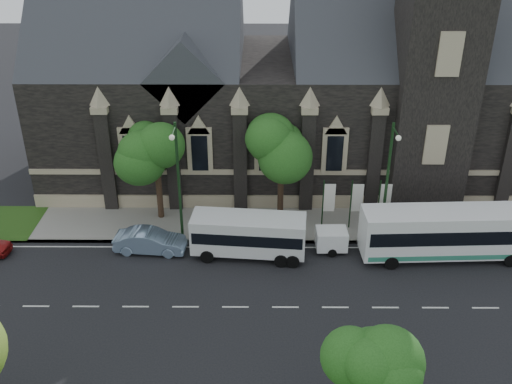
{
  "coord_description": "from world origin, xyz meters",
  "views": [
    {
      "loc": [
        1.39,
        -27.68,
        22.51
      ],
      "look_at": [
        1.21,
        6.0,
        4.64
      ],
      "focal_mm": 40.97,
      "sensor_mm": 36.0,
      "label": 1
    }
  ],
  "objects_px": {
    "street_lamp_mid": "(178,178)",
    "shuttle_bus": "(249,233)",
    "street_lamp_near": "(388,178)",
    "box_trailer": "(331,239)",
    "tree_walk_left": "(159,148)",
    "banner_flag_center": "(355,201)",
    "sedan": "(150,241)",
    "tour_coach": "(453,232)",
    "tree_walk_right": "(284,147)",
    "banner_flag_left": "(327,200)",
    "banner_flag_right": "(383,201)",
    "tree_park_east": "(372,363)"
  },
  "relations": [
    {
      "from": "tour_coach",
      "to": "banner_flag_right",
      "type": "bearing_deg",
      "value": 136.46
    },
    {
      "from": "banner_flag_right",
      "to": "tour_coach",
      "type": "height_order",
      "value": "banner_flag_right"
    },
    {
      "from": "box_trailer",
      "to": "street_lamp_mid",
      "type": "bearing_deg",
      "value": 173.72
    },
    {
      "from": "street_lamp_near",
      "to": "street_lamp_mid",
      "type": "height_order",
      "value": "same"
    },
    {
      "from": "tree_park_east",
      "to": "banner_flag_left",
      "type": "distance_m",
      "value": 18.46
    },
    {
      "from": "tree_walk_right",
      "to": "sedan",
      "type": "bearing_deg",
      "value": -153.06
    },
    {
      "from": "tree_walk_left",
      "to": "street_lamp_near",
      "type": "relative_size",
      "value": 0.85
    },
    {
      "from": "banner_flag_left",
      "to": "sedan",
      "type": "xyz_separation_m",
      "value": [
        -12.34,
        -3.0,
        -1.58
      ]
    },
    {
      "from": "shuttle_bus",
      "to": "tree_walk_left",
      "type": "bearing_deg",
      "value": 147.27
    },
    {
      "from": "tree_walk_left",
      "to": "street_lamp_near",
      "type": "bearing_deg",
      "value": -12.87
    },
    {
      "from": "banner_flag_right",
      "to": "sedan",
      "type": "bearing_deg",
      "value": -169.61
    },
    {
      "from": "tour_coach",
      "to": "tree_walk_right",
      "type": "bearing_deg",
      "value": 152.32
    },
    {
      "from": "shuttle_bus",
      "to": "sedan",
      "type": "relative_size",
      "value": 1.59
    },
    {
      "from": "banner_flag_right",
      "to": "tour_coach",
      "type": "distance_m",
      "value": 5.42
    },
    {
      "from": "tree_walk_right",
      "to": "shuttle_bus",
      "type": "bearing_deg",
      "value": -115.95
    },
    {
      "from": "banner_flag_left",
      "to": "banner_flag_right",
      "type": "bearing_deg",
      "value": 0.0
    },
    {
      "from": "street_lamp_mid",
      "to": "shuttle_bus",
      "type": "height_order",
      "value": "street_lamp_mid"
    },
    {
      "from": "sedan",
      "to": "street_lamp_near",
      "type": "bearing_deg",
      "value": -81.45
    },
    {
      "from": "tree_walk_right",
      "to": "shuttle_bus",
      "type": "height_order",
      "value": "tree_walk_right"
    },
    {
      "from": "tour_coach",
      "to": "sedan",
      "type": "bearing_deg",
      "value": 176.04
    },
    {
      "from": "tour_coach",
      "to": "shuttle_bus",
      "type": "height_order",
      "value": "tour_coach"
    },
    {
      "from": "tree_park_east",
      "to": "tour_coach",
      "type": "xyz_separation_m",
      "value": [
        8.18,
        14.77,
        -2.68
      ]
    },
    {
      "from": "street_lamp_near",
      "to": "tour_coach",
      "type": "distance_m",
      "value": 5.64
    },
    {
      "from": "banner_flag_left",
      "to": "box_trailer",
      "type": "xyz_separation_m",
      "value": [
        0.09,
        -2.84,
        -1.46
      ]
    },
    {
      "from": "shuttle_bus",
      "to": "banner_flag_right",
      "type": "bearing_deg",
      "value": 24.85
    },
    {
      "from": "street_lamp_near",
      "to": "box_trailer",
      "type": "bearing_deg",
      "value": -165.57
    },
    {
      "from": "tree_walk_left",
      "to": "sedan",
      "type": "height_order",
      "value": "tree_walk_left"
    },
    {
      "from": "street_lamp_mid",
      "to": "shuttle_bus",
      "type": "relative_size",
      "value": 1.15
    },
    {
      "from": "tree_park_east",
      "to": "box_trailer",
      "type": "bearing_deg",
      "value": 89.25
    },
    {
      "from": "tree_walk_right",
      "to": "banner_flag_right",
      "type": "height_order",
      "value": "tree_walk_right"
    },
    {
      "from": "tree_park_east",
      "to": "tree_walk_right",
      "type": "relative_size",
      "value": 0.81
    },
    {
      "from": "tree_park_east",
      "to": "street_lamp_mid",
      "type": "height_order",
      "value": "street_lamp_mid"
    },
    {
      "from": "tree_walk_left",
      "to": "sedan",
      "type": "bearing_deg",
      "value": -93.11
    },
    {
      "from": "street_lamp_near",
      "to": "banner_flag_right",
      "type": "relative_size",
      "value": 2.25
    },
    {
      "from": "street_lamp_near",
      "to": "street_lamp_mid",
      "type": "relative_size",
      "value": 1.0
    },
    {
      "from": "street_lamp_near",
      "to": "shuttle_bus",
      "type": "distance_m",
      "value": 9.99
    },
    {
      "from": "banner_flag_left",
      "to": "sedan",
      "type": "bearing_deg",
      "value": -166.35
    },
    {
      "from": "tree_walk_left",
      "to": "banner_flag_center",
      "type": "xyz_separation_m",
      "value": [
        14.08,
        -1.7,
        -3.35
      ]
    },
    {
      "from": "banner_flag_right",
      "to": "sedan",
      "type": "relative_size",
      "value": 0.82
    },
    {
      "from": "tree_walk_right",
      "to": "tree_walk_left",
      "type": "relative_size",
      "value": 1.02
    },
    {
      "from": "shuttle_bus",
      "to": "sedan",
      "type": "xyz_separation_m",
      "value": [
        -6.78,
        0.4,
        -0.89
      ]
    },
    {
      "from": "banner_flag_left",
      "to": "shuttle_bus",
      "type": "xyz_separation_m",
      "value": [
        -5.56,
        -3.4,
        -0.69
      ]
    },
    {
      "from": "banner_flag_left",
      "to": "banner_flag_center",
      "type": "distance_m",
      "value": 2.0
    },
    {
      "from": "tour_coach",
      "to": "sedan",
      "type": "height_order",
      "value": "tour_coach"
    },
    {
      "from": "banner_flag_center",
      "to": "shuttle_bus",
      "type": "distance_m",
      "value": 8.32
    },
    {
      "from": "tree_walk_left",
      "to": "shuttle_bus",
      "type": "height_order",
      "value": "tree_walk_left"
    },
    {
      "from": "banner_flag_center",
      "to": "tree_park_east",
      "type": "bearing_deg",
      "value": -96.57
    },
    {
      "from": "street_lamp_near",
      "to": "tour_coach",
      "type": "bearing_deg",
      "value": -20.76
    },
    {
      "from": "tree_park_east",
      "to": "banner_flag_right",
      "type": "height_order",
      "value": "tree_park_east"
    },
    {
      "from": "tree_park_east",
      "to": "box_trailer",
      "type": "xyz_separation_m",
      "value": [
        0.2,
        15.49,
        -3.7
      ]
    }
  ]
}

